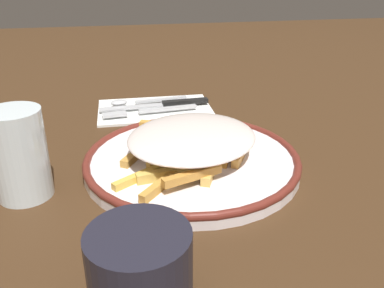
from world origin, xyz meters
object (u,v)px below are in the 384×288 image
(plate, at_px, (192,160))
(napkin, at_px, (155,108))
(fries_heap, at_px, (193,141))
(water_glass, at_px, (19,154))
(coffee_mug, at_px, (140,272))
(spoon, at_px, (136,101))
(knife, at_px, (165,104))
(fork, at_px, (150,111))

(plate, height_order, napkin, plate)
(fries_heap, bearing_deg, water_glass, 98.65)
(plate, bearing_deg, water_glass, 99.23)
(napkin, relative_size, coffee_mug, 1.92)
(coffee_mug, bearing_deg, water_glass, 31.93)
(napkin, distance_m, spoon, 0.04)
(napkin, bearing_deg, water_glass, 145.54)
(napkin, relative_size, knife, 1.02)
(fork, bearing_deg, water_glass, 144.30)
(napkin, relative_size, water_glass, 1.91)
(knife, bearing_deg, coffee_mug, 170.83)
(water_glass, height_order, coffee_mug, water_glass)
(knife, bearing_deg, plate, -177.70)
(napkin, relative_size, spoon, 1.40)
(fork, distance_m, knife, 0.04)
(coffee_mug, bearing_deg, knife, -9.17)
(fries_heap, xyz_separation_m, napkin, (0.24, 0.03, -0.04))
(fork, relative_size, spoon, 1.16)
(knife, distance_m, water_glass, 0.35)
(napkin, bearing_deg, knife, -86.51)
(fries_heap, relative_size, spoon, 1.64)
(fork, relative_size, water_glass, 1.57)
(fries_heap, distance_m, knife, 0.24)
(fries_heap, distance_m, coffee_mug, 0.26)
(water_glass, bearing_deg, plate, -80.77)
(plate, height_order, fries_heap, fries_heap)
(spoon, relative_size, coffee_mug, 1.37)
(coffee_mug, bearing_deg, fork, -5.92)
(napkin, distance_m, water_glass, 0.34)
(napkin, xyz_separation_m, water_glass, (-0.27, 0.19, 0.05))
(napkin, xyz_separation_m, fork, (-0.03, 0.01, 0.01))
(plate, relative_size, fries_heap, 1.20)
(plate, bearing_deg, napkin, 6.79)
(spoon, bearing_deg, fork, -156.85)
(fork, xyz_separation_m, knife, (0.03, -0.03, 0.00))
(water_glass, distance_m, coffee_mug, 0.25)
(spoon, distance_m, coffee_mug, 0.51)
(knife, relative_size, water_glass, 1.87)
(fries_heap, xyz_separation_m, knife, (0.24, 0.01, -0.03))
(fork, distance_m, spoon, 0.06)
(knife, relative_size, coffee_mug, 1.89)
(knife, bearing_deg, spoon, 67.59)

